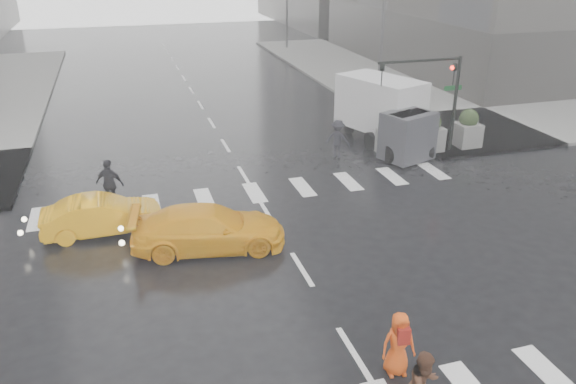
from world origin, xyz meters
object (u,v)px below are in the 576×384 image
object	(u,v)px
taxi_mid	(102,215)
box_truck	(387,112)
pedestrian_orange	(399,344)
traffic_signal_pole	(438,86)

from	to	relation	value
taxi_mid	box_truck	distance (m)	14.36
pedestrian_orange	box_truck	xyz separation A→B (m)	(6.83, 14.64, 0.87)
pedestrian_orange	box_truck	bearing A→B (deg)	73.48
traffic_signal_pole	taxi_mid	size ratio (longest dim) A/B	1.15
traffic_signal_pole	taxi_mid	bearing A→B (deg)	-165.55
taxi_mid	pedestrian_orange	bearing A→B (deg)	-146.37
traffic_signal_pole	box_truck	xyz separation A→B (m)	(-1.51, 1.75, -1.54)
box_truck	traffic_signal_pole	bearing A→B (deg)	-69.31
pedestrian_orange	box_truck	world-z (taller)	box_truck
traffic_signal_pole	pedestrian_orange	size ratio (longest dim) A/B	2.84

